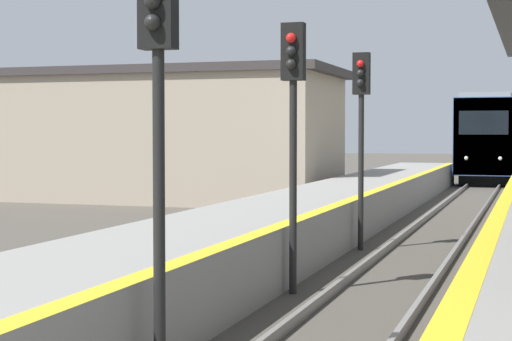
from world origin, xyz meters
TOP-DOWN VIEW (x-y plane):
  - train at (0.00, 46.53)m, footprint 2.74×18.14m
  - signal_near at (-1.25, 4.88)m, footprint 0.36×0.31m
  - signal_mid at (-1.35, 10.16)m, footprint 0.36×0.31m
  - signal_far at (-1.31, 15.45)m, footprint 0.36×0.31m
  - station_building at (-11.79, 26.96)m, footprint 14.67×6.35m

SIDE VIEW (x-z plane):
  - train at x=0.00m, z-range 0.04..4.45m
  - station_building at x=-11.79m, z-range 0.01..4.91m
  - signal_near at x=-1.25m, z-range 0.86..5.13m
  - signal_mid at x=-1.35m, z-range 0.86..5.13m
  - signal_far at x=-1.31m, z-range 0.86..5.13m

